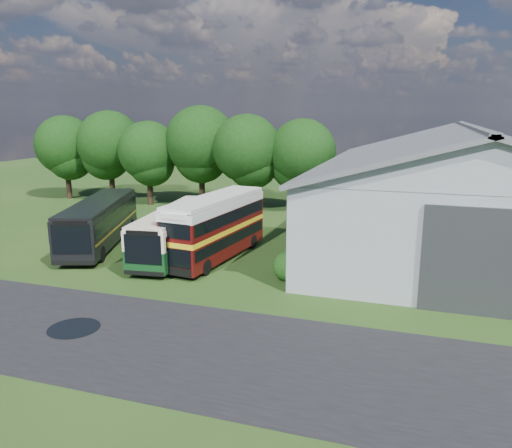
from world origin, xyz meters
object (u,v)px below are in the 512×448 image
(bus_dark_single, at_px, (100,222))
(storage_shed, at_px, (465,187))
(bus_maroon_double, at_px, (216,228))
(bus_green_single, at_px, (177,231))

(bus_dark_single, bearing_deg, storage_shed, -2.48)
(storage_shed, xyz_separation_m, bus_maroon_double, (-14.71, -7.47, -2.18))
(storage_shed, bearing_deg, bus_maroon_double, -153.07)
(bus_green_single, bearing_deg, bus_maroon_double, -8.91)
(bus_green_single, bearing_deg, bus_dark_single, 169.92)
(bus_green_single, xyz_separation_m, bus_maroon_double, (2.77, -0.09, 0.42))
(bus_green_single, relative_size, bus_dark_single, 0.95)
(bus_maroon_double, bearing_deg, bus_dark_single, -176.24)
(bus_dark_single, bearing_deg, bus_maroon_double, -21.88)
(bus_maroon_double, relative_size, bus_dark_single, 0.82)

